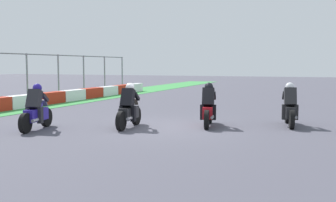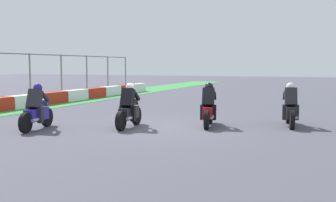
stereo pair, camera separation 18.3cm
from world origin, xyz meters
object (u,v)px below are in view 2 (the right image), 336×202
at_px(rider_lane_a, 290,108).
at_px(rider_lane_b, 209,108).
at_px(rider_lane_d, 37,111).
at_px(rider_lane_c, 129,109).

bearing_deg(rider_lane_a, rider_lane_b, 101.86).
distance_m(rider_lane_b, rider_lane_d, 5.75).
bearing_deg(rider_lane_a, rider_lane_c, 104.95).
xyz_separation_m(rider_lane_a, rider_lane_b, (-1.06, 2.61, 0.00)).
bearing_deg(rider_lane_b, rider_lane_a, -78.91).
bearing_deg(rider_lane_b, rider_lane_c, 107.38).
bearing_deg(rider_lane_a, rider_lane_d, 106.48).
relative_size(rider_lane_a, rider_lane_c, 0.99).
xyz_separation_m(rider_lane_a, rider_lane_d, (-3.84, 7.65, 0.00)).
xyz_separation_m(rider_lane_b, rider_lane_d, (-2.78, 5.03, 0.00)).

